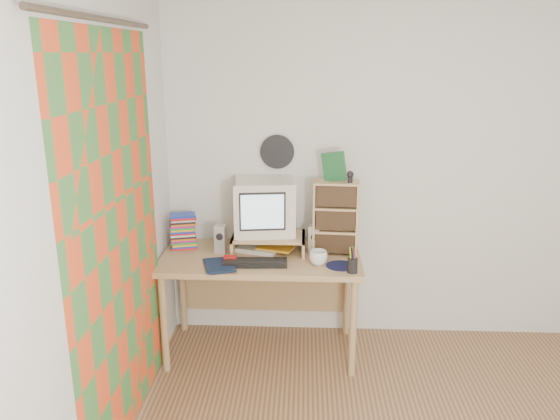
# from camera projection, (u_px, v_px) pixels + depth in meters

# --- Properties ---
(back_wall) EXTENTS (3.50, 0.00, 3.50)m
(back_wall) POSITION_uv_depth(u_px,v_px,m) (403.00, 177.00, 4.02)
(back_wall) COLOR silver
(back_wall) RESTS_ON floor
(left_wall) EXTENTS (0.00, 3.50, 3.50)m
(left_wall) POSITION_uv_depth(u_px,v_px,m) (73.00, 258.00, 2.41)
(left_wall) COLOR silver
(left_wall) RESTS_ON floor
(curtain) EXTENTS (0.00, 2.20, 2.20)m
(curtain) POSITION_uv_depth(u_px,v_px,m) (119.00, 244.00, 2.90)
(curtain) COLOR #E74B20
(curtain) RESTS_ON left_wall
(wall_disc) EXTENTS (0.25, 0.02, 0.25)m
(wall_disc) POSITION_uv_depth(u_px,v_px,m) (277.00, 152.00, 3.99)
(wall_disc) COLOR black
(wall_disc) RESTS_ON back_wall
(desk) EXTENTS (1.40, 0.70, 0.75)m
(desk) POSITION_uv_depth(u_px,v_px,m) (262.00, 270.00, 3.94)
(desk) COLOR tan
(desk) RESTS_ON floor
(monitor_riser) EXTENTS (0.52, 0.30, 0.12)m
(monitor_riser) POSITION_uv_depth(u_px,v_px,m) (269.00, 239.00, 3.91)
(monitor_riser) COLOR tan
(monitor_riser) RESTS_ON desk
(crt_monitor) EXTENTS (0.46, 0.46, 0.39)m
(crt_monitor) POSITION_uv_depth(u_px,v_px,m) (264.00, 207.00, 3.90)
(crt_monitor) COLOR silver
(crt_monitor) RESTS_ON monitor_riser
(speaker_left) EXTENTS (0.08, 0.08, 0.20)m
(speaker_left) POSITION_uv_depth(u_px,v_px,m) (221.00, 239.00, 3.89)
(speaker_left) COLOR silver
(speaker_left) RESTS_ON desk
(speaker_right) EXTENTS (0.09, 0.09, 0.20)m
(speaker_right) POSITION_uv_depth(u_px,v_px,m) (314.00, 239.00, 3.87)
(speaker_right) COLOR silver
(speaker_right) RESTS_ON desk
(keyboard) EXTENTS (0.44, 0.16, 0.03)m
(keyboard) POSITION_uv_depth(u_px,v_px,m) (255.00, 263.00, 3.68)
(keyboard) COLOR black
(keyboard) RESTS_ON desk
(dvd_stack) EXTENTS (0.20, 0.17, 0.25)m
(dvd_stack) POSITION_uv_depth(u_px,v_px,m) (183.00, 231.00, 3.97)
(dvd_stack) COLOR brown
(dvd_stack) RESTS_ON desk
(cd_rack) EXTENTS (0.32, 0.19, 0.52)m
(cd_rack) POSITION_uv_depth(u_px,v_px,m) (335.00, 217.00, 3.84)
(cd_rack) COLOR tan
(cd_rack) RESTS_ON desk
(mug) EXTENTS (0.15, 0.15, 0.10)m
(mug) POSITION_uv_depth(u_px,v_px,m) (318.00, 258.00, 3.67)
(mug) COLOR white
(mug) RESTS_ON desk
(diary) EXTENTS (0.27, 0.23, 0.05)m
(diary) POSITION_uv_depth(u_px,v_px,m) (205.00, 265.00, 3.61)
(diary) COLOR #0E1A34
(diary) RESTS_ON desk
(mousepad) EXTENTS (0.24, 0.24, 0.00)m
(mousepad) POSITION_uv_depth(u_px,v_px,m) (340.00, 266.00, 3.66)
(mousepad) COLOR #0F1235
(mousepad) RESTS_ON desk
(pen_cup) EXTENTS (0.07, 0.07, 0.14)m
(pen_cup) POSITION_uv_depth(u_px,v_px,m) (352.00, 263.00, 3.53)
(pen_cup) COLOR black
(pen_cup) RESTS_ON desk
(papers) EXTENTS (0.34, 0.29, 0.04)m
(papers) POSITION_uv_depth(u_px,v_px,m) (266.00, 248.00, 3.95)
(papers) COLOR beige
(papers) RESTS_ON desk
(red_box) EXTENTS (0.09, 0.06, 0.04)m
(red_box) POSITION_uv_depth(u_px,v_px,m) (230.00, 259.00, 3.72)
(red_box) COLOR red
(red_box) RESTS_ON desk
(game_box) EXTENTS (0.16, 0.06, 0.20)m
(game_box) POSITION_uv_depth(u_px,v_px,m) (334.00, 166.00, 3.76)
(game_box) COLOR #185428
(game_box) RESTS_ON cd_rack
(webcam) EXTENTS (0.05, 0.05, 0.08)m
(webcam) POSITION_uv_depth(u_px,v_px,m) (350.00, 177.00, 3.71)
(webcam) COLOR black
(webcam) RESTS_ON cd_rack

